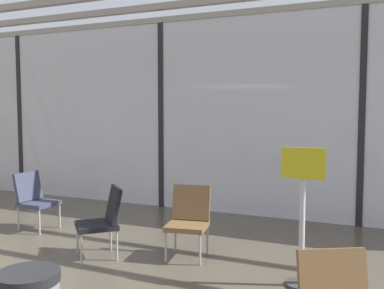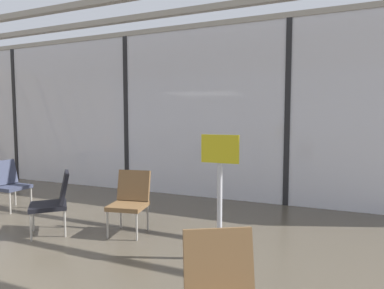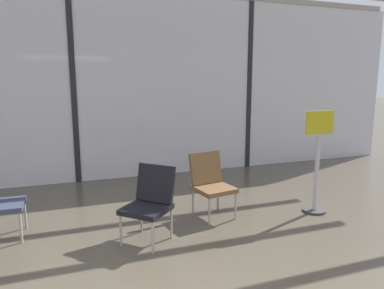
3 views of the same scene
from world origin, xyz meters
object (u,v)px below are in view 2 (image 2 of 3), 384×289
(lounge_chair_3, at_px, (9,182))
(lounge_chair_5, at_px, (55,199))
(info_sign, at_px, (220,201))
(lounge_chair_4, at_px, (131,198))
(parked_airplane, at_px, (196,112))

(lounge_chair_3, xyz_separation_m, lounge_chair_5, (1.72, -0.63, 0.00))
(lounge_chair_5, xyz_separation_m, info_sign, (2.41, 0.08, 0.18))
(lounge_chair_4, bearing_deg, info_sign, -25.09)
(lounge_chair_4, height_order, lounge_chair_5, same)
(lounge_chair_5, height_order, info_sign, info_sign)
(lounge_chair_5, bearing_deg, lounge_chair_3, -154.74)
(lounge_chair_3, height_order, lounge_chair_4, same)
(lounge_chair_4, xyz_separation_m, lounge_chair_5, (-0.95, -0.46, 0.00))
(parked_airplane, distance_m, info_sign, 9.48)
(lounge_chair_3, height_order, lounge_chair_5, same)
(lounge_chair_4, xyz_separation_m, info_sign, (1.45, -0.38, 0.18))
(info_sign, bearing_deg, lounge_chair_5, -178.21)
(lounge_chair_4, relative_size, info_sign, 0.60)
(lounge_chair_3, xyz_separation_m, info_sign, (4.13, -0.55, 0.18))
(parked_airplane, relative_size, lounge_chair_3, 14.09)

